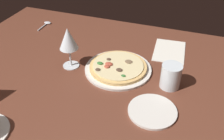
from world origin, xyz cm
name	(u,v)px	position (x,y,z in cm)	size (l,w,h in cm)	color
dining_table	(106,86)	(0.00, 0.00, 2.00)	(150.00, 110.00, 4.00)	brown
pizza_main	(118,68)	(-1.97, -9.51, 5.19)	(27.83, 27.83, 3.33)	silver
wine_glass_far	(68,40)	(17.93, -5.62, 16.62)	(7.77, 7.77, 17.77)	silver
water_glass	(171,78)	(-23.93, -6.24, 8.10)	(7.68, 7.68, 9.60)	silver
side_plate	(152,111)	(-20.80, 9.63, 4.45)	(16.78, 16.78, 0.90)	silver
paper_menu	(169,51)	(-19.85, -31.78, 4.15)	(13.98, 20.37, 0.30)	silver
spoon	(46,24)	(49.54, -36.79, 4.46)	(4.03, 11.21, 1.00)	silver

